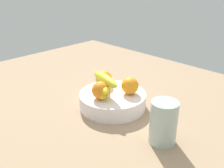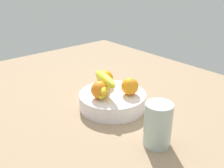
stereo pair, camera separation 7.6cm
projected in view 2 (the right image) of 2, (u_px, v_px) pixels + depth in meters
The scene contains 7 objects.
ground_plane at pixel (110, 111), 106.50cm from camera, with size 180.00×140.00×3.00cm, color #9F8162.
fruit_bowl at pixel (112, 100), 105.80cm from camera, with size 27.02×27.02×6.22cm, color white.
orange_front_left at pixel (130, 86), 102.17cm from camera, with size 6.94×6.94×6.94cm, color orange.
orange_front_right at pixel (105, 78), 109.74cm from camera, with size 6.94×6.94×6.94cm, color orange.
orange_center at pixel (100, 90), 98.84cm from camera, with size 6.94×6.94×6.94cm, color orange.
banana_bunch at pixel (104, 84), 102.36cm from camera, with size 17.46×15.27×8.40cm.
thermos_tumbler at pixel (158, 125), 81.11cm from camera, with size 8.85×8.85×14.65cm, color #ADC0B8.
Camera 2 is at (-71.24, 59.79, 51.60)cm, focal length 41.49 mm.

